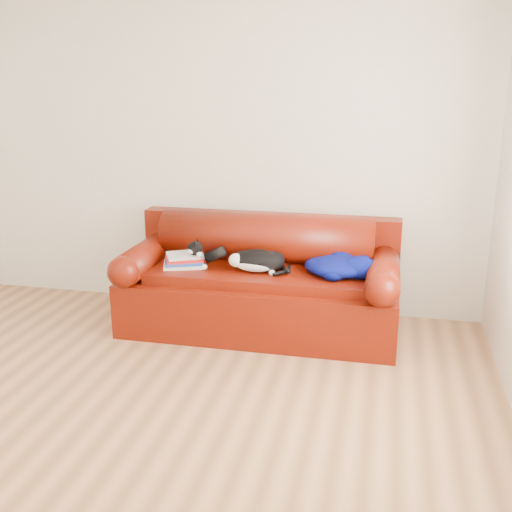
{
  "coord_description": "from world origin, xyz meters",
  "views": [
    {
      "loc": [
        1.44,
        -2.8,
        1.88
      ],
      "look_at": [
        0.52,
        1.35,
        0.64
      ],
      "focal_mm": 42.0,
      "sensor_mm": 36.0,
      "label": 1
    }
  ],
  "objects_px": {
    "sofa_base": "(260,300)",
    "blanket": "(340,265)",
    "book_stack": "(184,260)",
    "cat": "(257,261)"
  },
  "relations": [
    {
      "from": "sofa_base",
      "to": "blanket",
      "type": "distance_m",
      "value": 0.7
    },
    {
      "from": "cat",
      "to": "blanket",
      "type": "relative_size",
      "value": 0.99
    },
    {
      "from": "cat",
      "to": "blanket",
      "type": "bearing_deg",
      "value": -2.13
    },
    {
      "from": "book_stack",
      "to": "cat",
      "type": "relative_size",
      "value": 0.6
    },
    {
      "from": "book_stack",
      "to": "cat",
      "type": "height_order",
      "value": "cat"
    },
    {
      "from": "book_stack",
      "to": "sofa_base",
      "type": "bearing_deg",
      "value": 7.21
    },
    {
      "from": "sofa_base",
      "to": "blanket",
      "type": "bearing_deg",
      "value": -2.85
    },
    {
      "from": "blanket",
      "to": "sofa_base",
      "type": "bearing_deg",
      "value": 177.15
    },
    {
      "from": "sofa_base",
      "to": "blanket",
      "type": "relative_size",
      "value": 3.52
    },
    {
      "from": "book_stack",
      "to": "blanket",
      "type": "relative_size",
      "value": 0.6
    }
  ]
}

